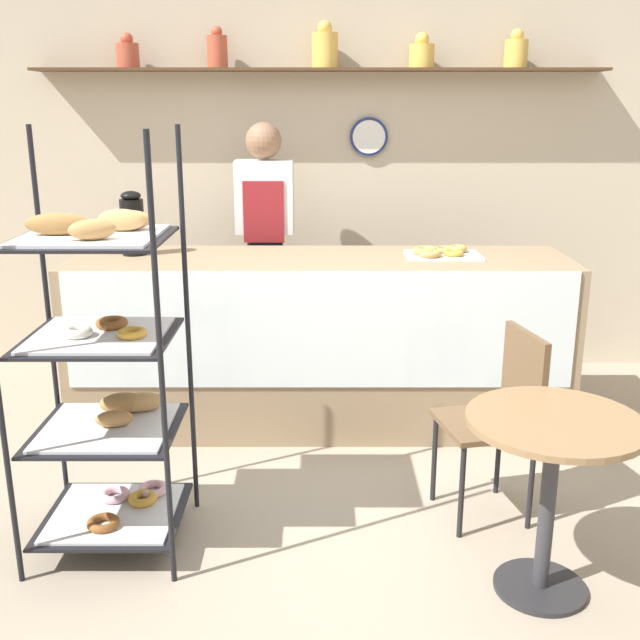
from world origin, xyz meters
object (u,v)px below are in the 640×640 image
Objects in this scene: cafe_chair at (503,406)px; donut_tray_counter at (441,253)px; pastry_rack at (106,368)px; cafe_table at (551,464)px; person_worker at (266,243)px; coffee_carafe at (133,224)px.

cafe_chair is 2.06× the size of donut_tray_counter.
pastry_rack reaches higher than donut_tray_counter.
person_worker is at bearing 118.08° from cafe_table.
cafe_table is 2.00× the size of coffee_carafe.
cafe_table is at bearing -83.97° from donut_tray_counter.
donut_tray_counter is (-0.13, 1.06, 0.48)m from cafe_chair.
person_worker is 4.07× the size of donut_tray_counter.
pastry_rack is at bearing -82.07° from coffee_carafe.
cafe_table is 2.62m from coffee_carafe.
cafe_chair is at bearing 7.46° from pastry_rack.
person_worker is at bearing -157.74° from cafe_chair.
cafe_table is (1.72, -0.36, -0.24)m from pastry_rack.
coffee_carafe reaches higher than cafe_table.
donut_tray_counter is (1.03, -0.61, 0.06)m from person_worker.
coffee_carafe reaches higher than donut_tray_counter.
coffee_carafe is at bearing 138.40° from cafe_table.
cafe_table is (1.20, -2.25, -0.41)m from person_worker.
pastry_rack is at bearing 168.27° from cafe_table.
coffee_carafe is (-1.86, 1.11, 0.63)m from cafe_chair.
pastry_rack is at bearing -95.00° from cafe_chair.
pastry_rack is 1.02× the size of person_worker.
person_worker is at bearing 149.31° from donut_tray_counter.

